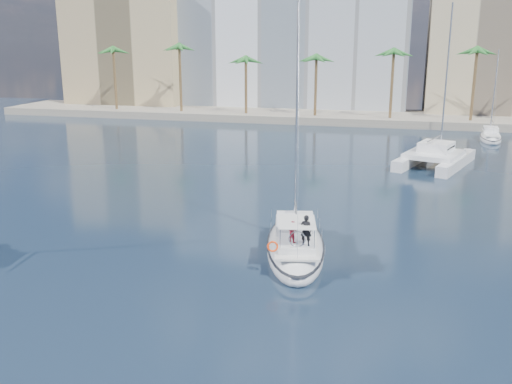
# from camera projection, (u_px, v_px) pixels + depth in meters

# --- Properties ---
(ground) EXTENTS (160.00, 160.00, 0.00)m
(ground) POSITION_uv_depth(u_px,v_px,m) (260.00, 249.00, 36.37)
(ground) COLOR black
(ground) RESTS_ON ground
(quay) EXTENTS (120.00, 14.00, 1.20)m
(quay) POSITION_uv_depth(u_px,v_px,m) (349.00, 117.00, 93.32)
(quay) COLOR gray
(quay) RESTS_ON ground
(building_modern) EXTENTS (42.00, 16.00, 28.00)m
(building_modern) POSITION_uv_depth(u_px,v_px,m) (292.00, 33.00, 103.91)
(building_modern) COLOR white
(building_modern) RESTS_ON ground
(building_tan_left) EXTENTS (22.00, 14.00, 22.00)m
(building_tan_left) POSITION_uv_depth(u_px,v_px,m) (132.00, 50.00, 108.05)
(building_tan_left) COLOR tan
(building_tan_left) RESTS_ON ground
(building_beige) EXTENTS (20.00, 14.00, 20.00)m
(building_beige) POSITION_uv_depth(u_px,v_px,m) (490.00, 57.00, 94.10)
(building_beige) COLOR tan
(building_beige) RESTS_ON ground
(palm_left) EXTENTS (3.60, 3.60, 12.30)m
(palm_left) POSITION_uv_depth(u_px,v_px,m) (144.00, 56.00, 95.11)
(palm_left) COLOR brown
(palm_left) RESTS_ON ground
(palm_centre) EXTENTS (3.60, 3.60, 12.30)m
(palm_centre) POSITION_uv_depth(u_px,v_px,m) (349.00, 57.00, 87.06)
(palm_centre) COLOR brown
(palm_centre) RESTS_ON ground
(main_sloop) EXTENTS (5.74, 11.70, 16.65)m
(main_sloop) POSITION_uv_depth(u_px,v_px,m) (295.00, 245.00, 35.59)
(main_sloop) COLOR silver
(main_sloop) RESTS_ON ground
(catamaran) EXTENTS (9.00, 12.51, 16.56)m
(catamaran) POSITION_uv_depth(u_px,v_px,m) (435.00, 155.00, 60.04)
(catamaran) COLOR silver
(catamaran) RESTS_ON ground
(seagull) EXTENTS (0.99, 0.42, 0.18)m
(seagull) POSITION_uv_depth(u_px,v_px,m) (286.00, 246.00, 35.98)
(seagull) COLOR silver
(seagull) RESTS_ON ground
(moored_yacht_a) EXTENTS (3.37, 9.52, 11.90)m
(moored_yacht_a) POSITION_uv_depth(u_px,v_px,m) (490.00, 140.00, 75.64)
(moored_yacht_a) COLOR silver
(moored_yacht_a) RESTS_ON ground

